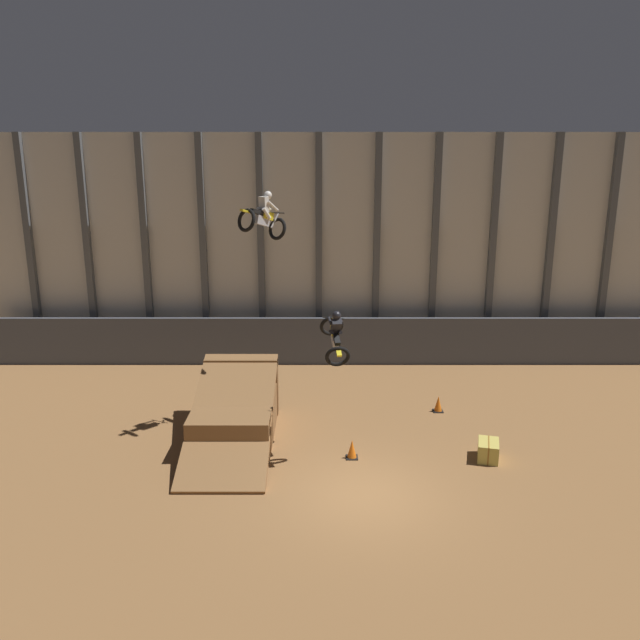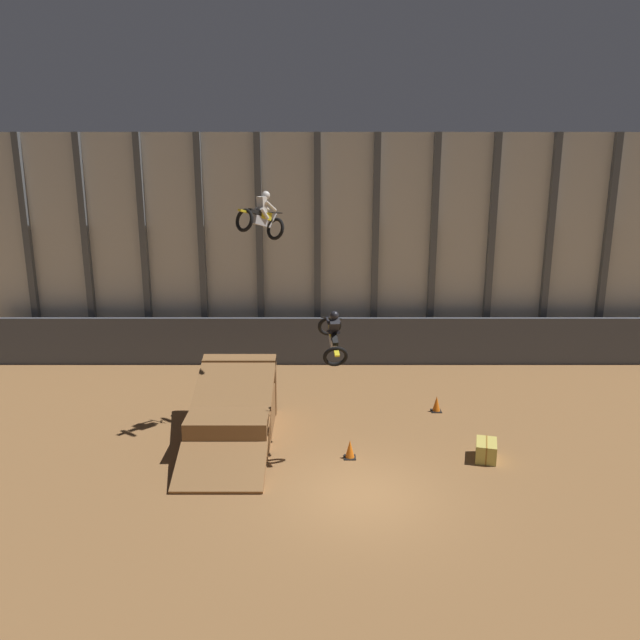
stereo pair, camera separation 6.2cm
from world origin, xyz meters
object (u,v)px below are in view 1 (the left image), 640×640
Objects in this scene: rider_bike_right_air at (333,335)px; traffic_cone_arena_edge at (350,449)px; rider_bike_left_air at (261,217)px; traffic_cone_near_ramp at (436,404)px; hay_bale_trackside at (486,450)px; dirt_ramp at (234,412)px.

traffic_cone_arena_edge is at bearing -43.49° from rider_bike_right_air.
rider_bike_right_air is (2.23, -2.12, -3.25)m from rider_bike_left_air.
hay_bale_trackside is (0.83, -3.67, -0.00)m from traffic_cone_near_ramp.
traffic_cone_near_ramp is (7.00, 1.83, -0.46)m from dirt_ramp.
hay_bale_trackside is at bearing -0.94° from traffic_cone_arena_edge.
rider_bike_left_air is at bearing -169.72° from traffic_cone_near_ramp.
hay_bale_trackside is at bearing -12.50° from rider_bike_right_air.
rider_bike_right_air reaches higher than hay_bale_trackside.
dirt_ramp reaches higher than traffic_cone_near_ramp.
traffic_cone_near_ramp is at bearing 50.52° from rider_bike_left_air.
rider_bike_right_air is at bearing 143.39° from traffic_cone_arena_edge.
traffic_cone_near_ramp is 0.57× the size of hay_bale_trackside.
traffic_cone_near_ramp is (6.03, 1.09, -6.73)m from rider_bike_left_air.
rider_bike_right_air is 6.07m from traffic_cone_near_ramp.
rider_bike_left_air is 4.48m from rider_bike_right_air.
rider_bike_left_air reaches higher than traffic_cone_near_ramp.
rider_bike_left_air is at bearing 137.63° from traffic_cone_arena_edge.
hay_bale_trackside is (4.62, -0.45, -3.48)m from rider_bike_right_air.
dirt_ramp is 10.16× the size of traffic_cone_arena_edge.
dirt_ramp is 4.61m from rider_bike_right_air.
traffic_cone_arena_edge is (-3.27, -3.60, 0.00)m from traffic_cone_near_ramp.
traffic_cone_near_ramp is at bearing 33.41° from rider_bike_right_air.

